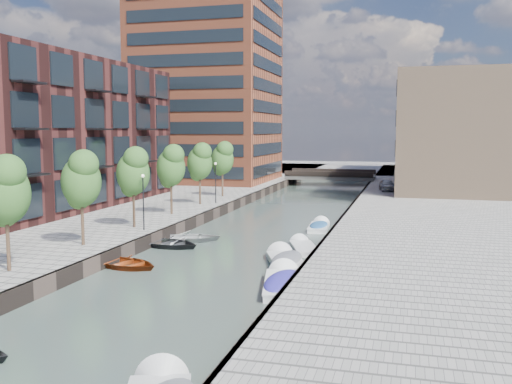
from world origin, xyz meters
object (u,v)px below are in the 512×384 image
at_px(tree_5, 200,161).
at_px(motorboat_3, 319,227).
at_px(tree_6, 222,157).
at_px(sloop_4, 168,247).
at_px(motorboat_4, 285,261).
at_px(tree_3, 133,170).
at_px(car, 387,185).
at_px(motorboat_2, 303,248).
at_px(sloop_3, 189,241).
at_px(tree_4, 171,165).
at_px(motorboat_0, 283,283).
at_px(tree_1, 5,189).
at_px(tree_2, 81,178).
at_px(bridge, 331,176).
at_px(sloop_2, 125,267).

height_order(tree_5, motorboat_3, tree_5).
xyz_separation_m(tree_6, sloop_4, (3.55, -22.72, -5.31)).
bearing_deg(motorboat_4, motorboat_3, 89.99).
relative_size(tree_3, car, 1.43).
height_order(tree_5, motorboat_2, tree_5).
bearing_deg(sloop_3, tree_4, 12.62).
bearing_deg(motorboat_0, tree_1, -163.16).
bearing_deg(motorboat_3, tree_1, -119.55).
height_order(tree_2, car, tree_2).
bearing_deg(tree_5, car, 45.68).
height_order(bridge, tree_3, tree_3).
xyz_separation_m(tree_2, motorboat_0, (13.76, -2.84, -5.08)).
relative_size(sloop_2, sloop_4, 0.96).
bearing_deg(tree_3, tree_4, 90.00).
bearing_deg(tree_1, sloop_2, 59.62).
xyz_separation_m(motorboat_0, car, (3.66, 41.68, 1.48)).
bearing_deg(sloop_3, motorboat_0, -158.64).
bearing_deg(tree_2, tree_3, 90.00).
bearing_deg(tree_4, sloop_3, -56.43).
bearing_deg(sloop_3, motorboat_4, -143.54).
bearing_deg(motorboat_3, motorboat_0, -87.01).
xyz_separation_m(bridge, car, (8.92, -15.16, 0.32)).
height_order(sloop_2, motorboat_3, motorboat_3).
relative_size(bridge, tree_1, 2.18).
distance_m(motorboat_0, motorboat_2, 9.75).
bearing_deg(car, tree_4, -135.07).
bearing_deg(tree_3, car, 61.32).
relative_size(tree_5, sloop_3, 1.26).
xyz_separation_m(tree_6, sloop_2, (3.50, -29.03, -5.31)).
distance_m(sloop_2, sloop_4, 6.31).
bearing_deg(motorboat_2, bridge, 95.50).
distance_m(sloop_3, motorboat_2, 8.86).
bearing_deg(motorboat_0, car, 84.98).
bearing_deg(motorboat_2, tree_6, 121.69).
bearing_deg(car, sloop_2, -119.28).
xyz_separation_m(tree_4, motorboat_0, (13.76, -16.84, -5.08)).
xyz_separation_m(sloop_3, car, (13.22, 31.18, 1.71)).
xyz_separation_m(motorboat_3, car, (4.62, 23.27, 1.53)).
xyz_separation_m(tree_2, tree_6, (0.00, 28.00, 0.00)).
distance_m(sloop_4, car, 36.36).
relative_size(tree_2, sloop_2, 1.30).
height_order(tree_5, motorboat_4, tree_5).
bearing_deg(tree_1, motorboat_2, 46.83).
bearing_deg(tree_5, motorboat_4, -55.80).
xyz_separation_m(tree_6, motorboat_0, (13.76, -30.84, -5.08)).
xyz_separation_m(tree_1, car, (17.42, 45.84, -3.60)).
distance_m(motorboat_4, car, 37.00).
bearing_deg(motorboat_4, car, 82.81).
height_order(bridge, tree_4, tree_4).
bearing_deg(tree_4, motorboat_0, -50.74).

